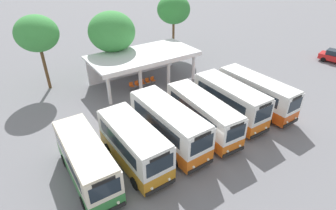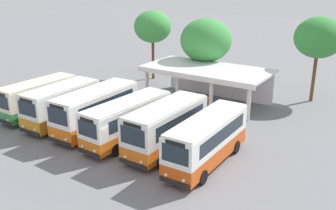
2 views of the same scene
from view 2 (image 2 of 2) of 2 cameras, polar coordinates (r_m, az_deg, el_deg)
ground_plane at (r=26.85m, az=-9.60°, el=-7.01°), size 180.00×180.00×0.00m
city_bus_nearest_orange at (r=34.41m, az=-18.72°, el=1.16°), size 2.36×7.14×3.03m
city_bus_second_in_row at (r=31.75m, az=-15.62°, el=0.18°), size 2.55×6.75×3.22m
city_bus_middle_cream at (r=29.83m, az=-10.73°, el=-0.54°), size 2.55×7.76×3.33m
city_bus_fourth_amber at (r=27.75m, az=-6.03°, el=-2.10°), size 2.55×7.90×3.08m
city_bus_fifth_blue at (r=26.03m, az=-0.27°, el=-3.17°), size 2.50×7.36×3.32m
city_bus_far_end_green at (r=24.43m, az=5.87°, el=-5.04°), size 2.30×7.96×3.16m
terminal_canopy at (r=36.31m, az=6.24°, el=4.55°), size 11.66×5.87×3.40m
waiting_chair_end_by_column at (r=36.63m, az=2.18°, el=1.33°), size 0.46×0.46×0.86m
waiting_chair_second_from_end at (r=36.28m, az=3.05°, el=1.14°), size 0.46×0.46×0.86m
waiting_chair_middle_seat at (r=35.95m, az=3.93°, el=0.95°), size 0.46×0.46×0.86m
waiting_chair_fourth_seat at (r=35.68m, az=4.88°, el=0.78°), size 0.46×0.46×0.86m
waiting_chair_fifth_seat at (r=35.38m, az=5.80°, el=0.59°), size 0.46×0.46×0.86m
roadside_tree_behind_canopy at (r=39.02m, az=5.68°, el=9.60°), size 5.15×5.15×7.51m
roadside_tree_east_of_canopy at (r=38.04m, az=21.61°, el=9.33°), size 4.45×4.45×8.01m
roadside_tree_west_of_canopy at (r=43.72m, az=-2.31°, el=11.59°), size 4.22×4.22×7.81m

